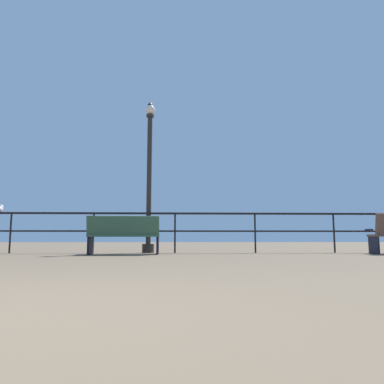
# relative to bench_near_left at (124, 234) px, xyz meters

# --- Properties ---
(pier_railing) EXTENTS (22.24, 0.05, 1.01)m
(pier_railing) POSITION_rel_bench_near_left_xyz_m (0.14, 0.82, 0.28)
(pier_railing) COLOR black
(pier_railing) RESTS_ON ground_plane
(bench_near_left) EXTENTS (1.60, 0.71, 0.86)m
(bench_near_left) POSITION_rel_bench_near_left_xyz_m (0.00, 0.00, 0.00)
(bench_near_left) COLOR #32563E
(bench_near_left) RESTS_ON ground_plane
(lamppost_center) EXTENTS (0.30, 0.30, 3.96)m
(lamppost_center) POSITION_rel_bench_near_left_xyz_m (0.47, 0.98, 1.48)
(lamppost_center) COLOR #2D2622
(lamppost_center) RESTS_ON ground_plane
(seagull_on_rail) EXTENTS (0.18, 0.41, 0.19)m
(seagull_on_rail) POSITION_rel_bench_near_left_xyz_m (-3.20, 0.84, 0.62)
(seagull_on_rail) COLOR white
(seagull_on_rail) RESTS_ON pier_railing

